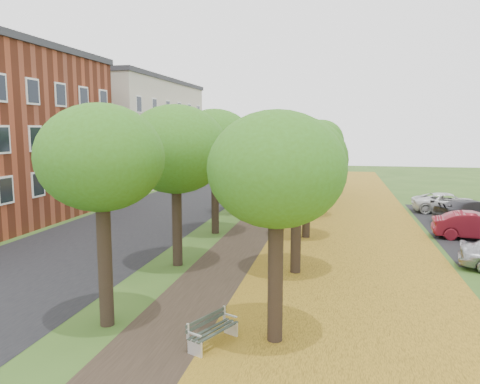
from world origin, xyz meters
The scene contains 11 objects.
ground centered at (0.00, 0.00, 0.00)m, with size 120.00×120.00×0.00m, color #2D4C19.
street_asphalt centered at (-7.50, 15.00, 0.00)m, with size 8.00×70.00×0.01m, color black.
footpath centered at (0.00, 15.00, 0.00)m, with size 3.20×70.00×0.01m, color black.
leaf_verge centered at (5.00, 15.00, 0.01)m, with size 7.50×70.00×0.01m, color #B08320.
tree_row_west centered at (-2.20, 15.00, 4.55)m, with size 3.78×33.78×6.19m.
tree_row_east centered at (2.60, 15.00, 4.55)m, with size 3.78×33.78×6.19m.
building_cream centered at (-17.00, 33.00, 5.21)m, with size 10.30×20.30×10.40m.
bench centered at (1.05, -0.57, 0.39)m, with size 1.07×1.63×0.75m.
car_red centered at (11.00, 13.31, 0.68)m, with size 1.43×4.11×1.36m, color maroon.
car_grey centered at (12.00, 17.86, 0.68)m, with size 1.89×4.66×1.35m, color #333338.
car_white centered at (11.39, 21.09, 0.64)m, with size 2.14×4.63×1.29m, color silver.
Camera 1 is at (4.10, -11.63, 5.55)m, focal length 35.00 mm.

